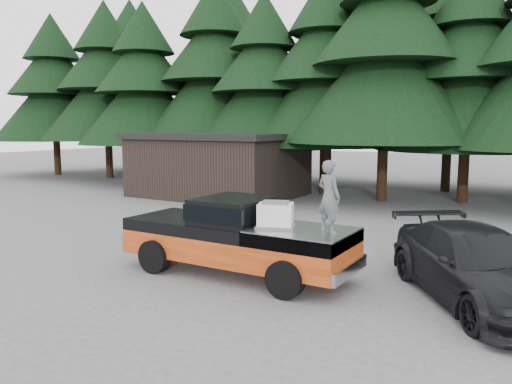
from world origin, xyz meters
The scene contains 8 objects.
ground centered at (0.00, 0.00, 0.00)m, with size 120.00×120.00×0.00m, color #4D4D4F.
pickup_truck centered at (-0.42, 0.56, 0.67)m, with size 6.00×2.04×1.33m, color #D54A19, non-canonical shape.
truck_cab centered at (-0.52, 0.56, 1.62)m, with size 1.66×1.90×0.59m, color black.
air_compressor centered at (0.73, 0.44, 1.60)m, with size 0.79×0.66×0.54m, color silver.
man_on_bed centered at (2.01, 0.52, 2.14)m, with size 0.59×0.39×1.61m, color #4E5354.
parked_car centered at (4.96, 1.49, 0.78)m, with size 2.18×5.36×1.56m, color black.
utility_building centered at (-9.00, 12.00, 1.67)m, with size 8.40×6.40×3.30m.
treeline centered at (0.42, 17.20, 7.72)m, with size 60.15×16.05×17.50m.
Camera 1 is at (6.19, -9.58, 3.68)m, focal length 35.00 mm.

